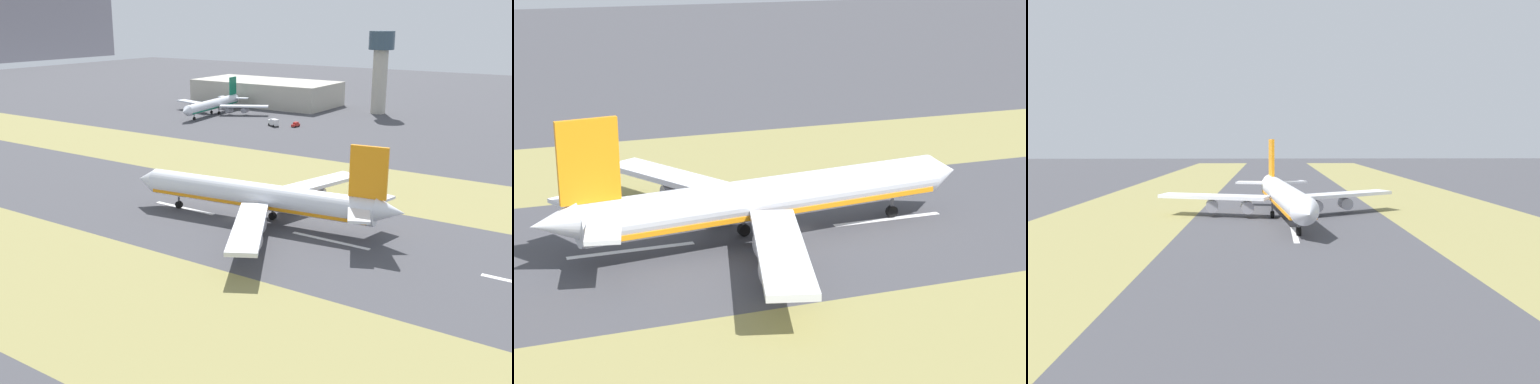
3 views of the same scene
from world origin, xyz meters
TOP-DOWN VIEW (x-y plane):
  - ground_plane at (0.00, 0.00)m, footprint 800.00×800.00m
  - grass_median_west at (-45.00, 0.00)m, footprint 40.00×600.00m
  - grass_median_east at (45.00, 0.00)m, footprint 40.00×600.00m
  - centreline_dash_near at (0.00, -65.47)m, footprint 1.20×18.00m
  - centreline_dash_mid at (0.00, -25.47)m, footprint 1.20×18.00m
  - centreline_dash_far at (0.00, 14.53)m, footprint 1.20×18.00m
  - airplane_main_jet at (1.97, -7.36)m, footprint 63.68×67.18m

SIDE VIEW (x-z plane):
  - ground_plane at x=0.00m, z-range 0.00..0.00m
  - grass_median_west at x=-45.00m, z-range 0.00..0.01m
  - grass_median_east at x=45.00m, z-range 0.00..0.01m
  - centreline_dash_near at x=0.00m, z-range 0.00..0.01m
  - centreline_dash_mid at x=0.00m, z-range 0.00..0.01m
  - centreline_dash_far at x=0.00m, z-range 0.00..0.01m
  - airplane_main_jet at x=1.97m, z-range -4.08..16.12m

